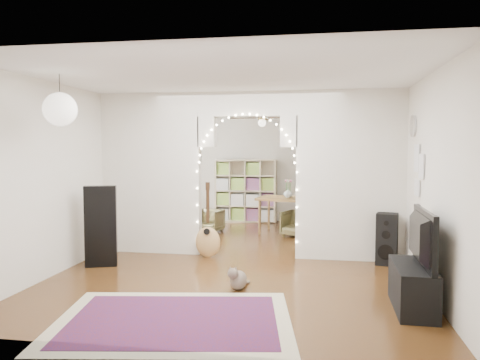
% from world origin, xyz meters
% --- Properties ---
extents(floor, '(7.50, 7.50, 0.00)m').
position_xyz_m(floor, '(0.00, 0.00, 0.00)').
color(floor, black).
rests_on(floor, ground).
extents(ceiling, '(5.00, 7.50, 0.02)m').
position_xyz_m(ceiling, '(0.00, 0.00, 2.70)').
color(ceiling, white).
rests_on(ceiling, wall_back).
extents(wall_back, '(5.00, 0.02, 2.70)m').
position_xyz_m(wall_back, '(0.00, 3.75, 1.35)').
color(wall_back, silver).
rests_on(wall_back, floor).
extents(wall_front, '(5.00, 0.02, 2.70)m').
position_xyz_m(wall_front, '(0.00, -3.75, 1.35)').
color(wall_front, silver).
rests_on(wall_front, floor).
extents(wall_left, '(0.02, 7.50, 2.70)m').
position_xyz_m(wall_left, '(-2.50, 0.00, 1.35)').
color(wall_left, silver).
rests_on(wall_left, floor).
extents(wall_right, '(0.02, 7.50, 2.70)m').
position_xyz_m(wall_right, '(2.50, 0.00, 1.35)').
color(wall_right, silver).
rests_on(wall_right, floor).
extents(divider_wall, '(5.00, 0.20, 2.70)m').
position_xyz_m(divider_wall, '(0.00, 0.00, 1.42)').
color(divider_wall, silver).
rests_on(divider_wall, floor).
extents(fairy_lights, '(1.64, 0.04, 1.60)m').
position_xyz_m(fairy_lights, '(0.00, -0.13, 1.55)').
color(fairy_lights, '#FFEABF').
rests_on(fairy_lights, divider_wall).
extents(window, '(0.04, 1.20, 1.40)m').
position_xyz_m(window, '(-2.47, 1.80, 1.50)').
color(window, white).
rests_on(window, wall_left).
extents(wall_clock, '(0.03, 0.31, 0.31)m').
position_xyz_m(wall_clock, '(2.48, -0.60, 2.10)').
color(wall_clock, white).
rests_on(wall_clock, wall_right).
extents(picture_frames, '(0.02, 0.50, 0.70)m').
position_xyz_m(picture_frames, '(2.48, -1.00, 1.50)').
color(picture_frames, white).
rests_on(picture_frames, wall_right).
extents(paper_lantern, '(0.40, 0.40, 0.40)m').
position_xyz_m(paper_lantern, '(-1.90, -2.40, 2.25)').
color(paper_lantern, white).
rests_on(paper_lantern, ceiling).
extents(ceiling_fan, '(1.10, 1.10, 0.30)m').
position_xyz_m(ceiling_fan, '(0.00, 2.00, 2.40)').
color(ceiling_fan, '#AC8E39').
rests_on(ceiling_fan, ceiling).
extents(area_rug, '(2.68, 2.17, 0.02)m').
position_xyz_m(area_rug, '(-0.31, -3.04, 0.01)').
color(area_rug, maroon).
rests_on(area_rug, floor).
extents(guitar_case, '(0.49, 0.31, 1.22)m').
position_xyz_m(guitar_case, '(-2.07, -1.07, 0.61)').
color(guitar_case, black).
rests_on(guitar_case, floor).
extents(acoustic_guitar, '(0.42, 0.17, 1.04)m').
position_xyz_m(acoustic_guitar, '(-0.61, -0.25, 0.46)').
color(acoustic_guitar, '#BA864A').
rests_on(acoustic_guitar, floor).
extents(tabby_cat, '(0.31, 0.49, 0.33)m').
position_xyz_m(tabby_cat, '(0.17, -1.89, 0.13)').
color(tabby_cat, brown).
rests_on(tabby_cat, floor).
extents(floor_speaker, '(0.36, 0.33, 0.79)m').
position_xyz_m(floor_speaker, '(2.20, -0.25, 0.39)').
color(floor_speaker, black).
rests_on(floor_speaker, floor).
extents(media_console, '(0.42, 1.01, 0.50)m').
position_xyz_m(media_console, '(2.20, -2.27, 0.25)').
color(media_console, black).
rests_on(media_console, floor).
extents(tv, '(0.16, 1.08, 0.62)m').
position_xyz_m(tv, '(2.20, -2.27, 0.81)').
color(tv, black).
rests_on(tv, media_console).
extents(bookcase, '(1.51, 0.79, 1.51)m').
position_xyz_m(bookcase, '(-0.57, 3.50, 0.75)').
color(bookcase, '#BFAE8B').
rests_on(bookcase, floor).
extents(dining_table, '(1.34, 1.02, 0.76)m').
position_xyz_m(dining_table, '(0.54, 2.12, 0.68)').
color(dining_table, olive).
rests_on(dining_table, floor).
extents(flower_vase, '(0.22, 0.22, 0.19)m').
position_xyz_m(flower_vase, '(0.54, 2.12, 0.85)').
color(flower_vase, silver).
rests_on(flower_vase, dining_table).
extents(dining_chair_left, '(0.62, 0.63, 0.49)m').
position_xyz_m(dining_chair_left, '(-1.12, 1.95, 0.24)').
color(dining_chair_left, '#4A4425').
rests_on(dining_chair_left, floor).
extents(dining_chair_right, '(0.75, 0.76, 0.53)m').
position_xyz_m(dining_chair_right, '(0.77, 1.78, 0.26)').
color(dining_chair_right, '#4A4425').
rests_on(dining_chair_right, floor).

